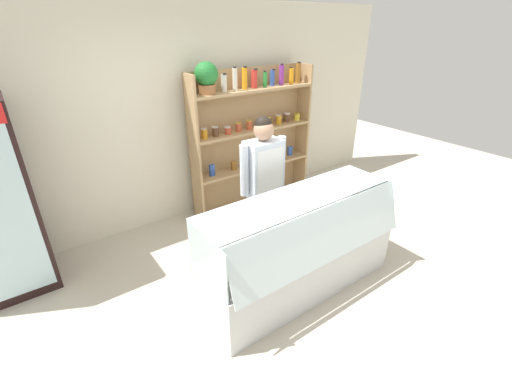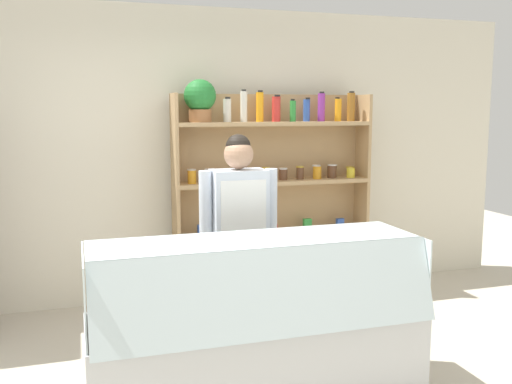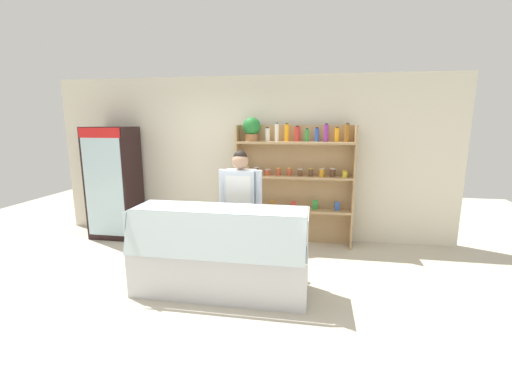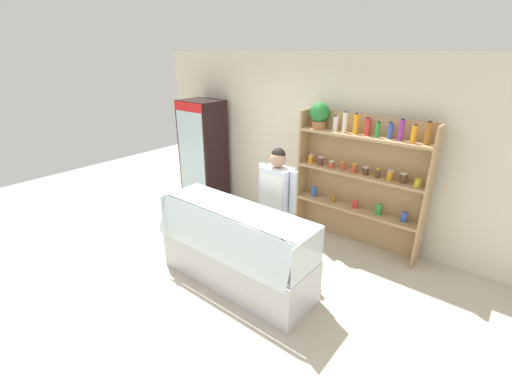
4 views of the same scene
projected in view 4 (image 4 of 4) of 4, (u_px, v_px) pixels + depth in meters
The scene contains 6 objects.
ground_plane at pixel (233, 278), 4.40m from camera, with size 12.00×12.00×0.00m, color beige.
back_wall at pixel (321, 144), 5.39m from camera, with size 6.80×0.10×2.70m, color silver.
drinks_fridge at pixel (203, 151), 6.54m from camera, with size 0.76×0.61×1.89m.
shelving_unit at pixel (355, 169), 4.83m from camera, with size 1.85×0.29×2.04m.
deli_display_case at pixel (236, 260), 4.22m from camera, with size 2.01×0.72×1.01m.
shop_clerk at pixel (277, 198), 4.44m from camera, with size 0.58×0.25×1.60m.
Camera 4 is at (2.52, -2.64, 2.70)m, focal length 24.00 mm.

